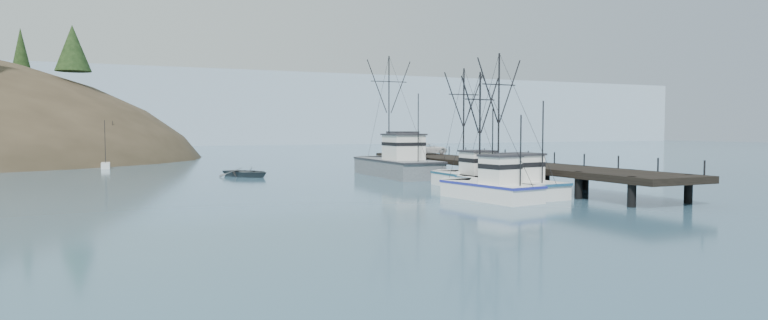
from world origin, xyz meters
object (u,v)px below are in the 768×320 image
at_px(pickup_truck, 428,149).
at_px(trawler_near, 507,184).
at_px(trawler_far, 469,178).
at_px(motorboat, 247,177).
at_px(work_vessel, 395,165).
at_px(pier_shed, 402,143).
at_px(trawler_mid, 487,188).
at_px(pier, 492,164).

bearing_deg(pickup_truck, trawler_near, 164.77).
height_order(trawler_far, motorboat, trawler_far).
relative_size(trawler_near, pickup_truck, 2.36).
distance_m(trawler_far, work_vessel, 14.42).
height_order(pier_shed, pickup_truck, pier_shed).
distance_m(pier_shed, pickup_truck, 3.28).
distance_m(work_vessel, pier_shed, 8.97).
height_order(work_vessel, pickup_truck, work_vessel).
height_order(work_vessel, pier_shed, work_vessel).
bearing_deg(work_vessel, motorboat, 160.53).
bearing_deg(trawler_near, trawler_far, 86.76).
distance_m(trawler_near, trawler_far, 6.06).
relative_size(trawler_mid, motorboat, 1.64).
bearing_deg(trawler_far, motorboat, 128.17).
xyz_separation_m(trawler_near, motorboat, (-15.15, 25.76, -0.82)).
height_order(pier_shed, motorboat, pier_shed).
height_order(trawler_near, work_vessel, work_vessel).
height_order(trawler_mid, motorboat, trawler_mid).
height_order(trawler_near, motorboat, trawler_near).
xyz_separation_m(pier, work_vessel, (-5.94, 9.85, -0.46)).
bearing_deg(pier, work_vessel, 121.11).
relative_size(trawler_near, work_vessel, 0.70).
bearing_deg(trawler_near, work_vessel, 90.42).
bearing_deg(trawler_mid, trawler_near, 31.98).
height_order(pier, trawler_far, trawler_far).
xyz_separation_m(pier, pier_shed, (-1.47, 17.31, 1.73)).
bearing_deg(pier_shed, work_vessel, -120.94).
bearing_deg(trawler_near, pier, 61.36).
distance_m(trawler_mid, motorboat, 30.20).
xyz_separation_m(trawler_far, pickup_truck, (6.70, 20.19, 1.85)).
distance_m(pier, work_vessel, 11.51).
distance_m(trawler_far, pickup_truck, 21.35).
xyz_separation_m(trawler_far, work_vessel, (-0.49, 14.41, 0.41)).
height_order(trawler_far, pickup_truck, trawler_far).
xyz_separation_m(trawler_mid, pier_shed, (7.34, 29.80, 2.60)).
xyz_separation_m(trawler_near, trawler_far, (0.34, 6.05, 0.00)).
relative_size(pier, trawler_near, 3.87).
relative_size(trawler_near, trawler_far, 1.06).
distance_m(pier, motorboat, 25.90).
bearing_deg(trawler_near, trawler_mid, -148.02).
distance_m(trawler_mid, pickup_truck, 29.93).
distance_m(trawler_mid, pier_shed, 30.80).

